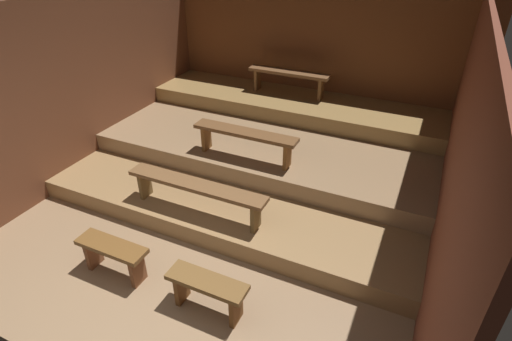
{
  "coord_description": "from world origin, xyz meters",
  "views": [
    {
      "loc": [
        2.15,
        -1.55,
        3.3
      ],
      "look_at": [
        0.28,
        2.46,
        0.58
      ],
      "focal_mm": 28.2,
      "sensor_mm": 36.0,
      "label": 1
    }
  ],
  "objects_px": {
    "bench_lower_center": "(196,189)",
    "bench_upper_center": "(289,76)",
    "bench_floor_left": "(113,252)",
    "bench_middle_center": "(245,137)",
    "bench_floor_right": "(207,288)"
  },
  "relations": [
    {
      "from": "bench_lower_center",
      "to": "bench_upper_center",
      "type": "height_order",
      "value": "bench_upper_center"
    },
    {
      "from": "bench_floor_left",
      "to": "bench_lower_center",
      "type": "distance_m",
      "value": 1.17
    },
    {
      "from": "bench_floor_left",
      "to": "bench_middle_center",
      "type": "height_order",
      "value": "bench_middle_center"
    },
    {
      "from": "bench_floor_right",
      "to": "bench_middle_center",
      "type": "distance_m",
      "value": 2.28
    },
    {
      "from": "bench_floor_right",
      "to": "bench_upper_center",
      "type": "bearing_deg",
      "value": 100.59
    },
    {
      "from": "bench_floor_left",
      "to": "bench_upper_center",
      "type": "distance_m",
      "value": 4.15
    },
    {
      "from": "bench_middle_center",
      "to": "bench_upper_center",
      "type": "bearing_deg",
      "value": 93.6
    },
    {
      "from": "bench_middle_center",
      "to": "bench_upper_center",
      "type": "distance_m",
      "value": 1.95
    },
    {
      "from": "bench_upper_center",
      "to": "bench_middle_center",
      "type": "bearing_deg",
      "value": -86.4
    },
    {
      "from": "bench_middle_center",
      "to": "bench_upper_center",
      "type": "relative_size",
      "value": 1.05
    },
    {
      "from": "bench_upper_center",
      "to": "bench_floor_right",
      "type": "bearing_deg",
      "value": -79.41
    },
    {
      "from": "bench_floor_left",
      "to": "bench_middle_center",
      "type": "xyz_separation_m",
      "value": [
        0.54,
        2.12,
        0.53
      ]
    },
    {
      "from": "bench_floor_right",
      "to": "bench_middle_center",
      "type": "height_order",
      "value": "bench_middle_center"
    },
    {
      "from": "bench_floor_left",
      "to": "bench_floor_right",
      "type": "distance_m",
      "value": 1.17
    },
    {
      "from": "bench_floor_right",
      "to": "bench_lower_center",
      "type": "xyz_separation_m",
      "value": [
        -0.77,
        1.06,
        0.29
      ]
    }
  ]
}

